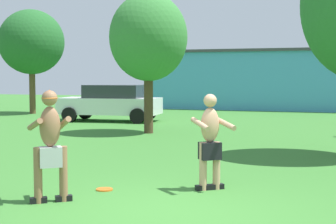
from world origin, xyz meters
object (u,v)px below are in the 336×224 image
Objects in this scene: car_white_near_post at (111,102)px; tree_behind_players at (148,38)px; player_with_cap at (50,140)px; tree_right_field at (31,42)px; frisbee at (104,189)px; player_in_black at (210,140)px.

tree_behind_players reaches higher than car_white_near_post.
tree_behind_players is at bearing 101.69° from player_with_cap.
player_with_cap is 0.32× the size of tree_right_field.
tree_right_field reaches higher than frisbee.
tree_right_field is 11.19m from tree_behind_players.
tree_behind_players reaches higher than player_with_cap.
player_with_cap is 19.73m from tree_right_field.
tree_right_field is 1.13× the size of tree_behind_players.
player_with_cap is 1.06× the size of player_in_black.
tree_right_field is at bearing 126.90° from frisbee.
tree_right_field is (-5.79, 2.79, 2.88)m from car_white_near_post.
tree_behind_players is (3.19, -3.86, 2.43)m from car_white_near_post.
frisbee is 0.06× the size of car_white_near_post.
tree_right_field is (-11.38, 15.16, 3.70)m from frisbee.
car_white_near_post is 0.83× the size of tree_right_field.
player_with_cap is 9.99m from tree_behind_players.
car_white_near_post is at bearing 114.32° from frisbee.
car_white_near_post is 7.05m from tree_right_field.
tree_behind_players reaches higher than player_in_black.
frisbee is at bearing -53.10° from tree_right_field.
tree_behind_players is at bearing -36.52° from tree_right_field.
car_white_near_post is (-7.30, 11.76, -0.04)m from player_in_black.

